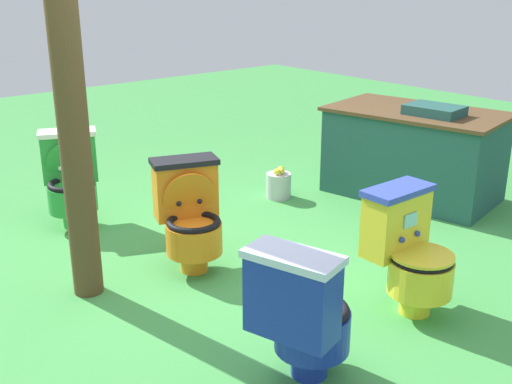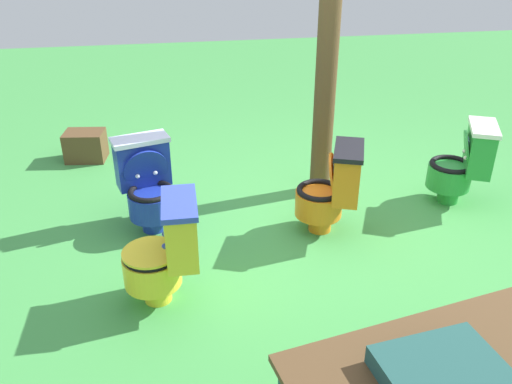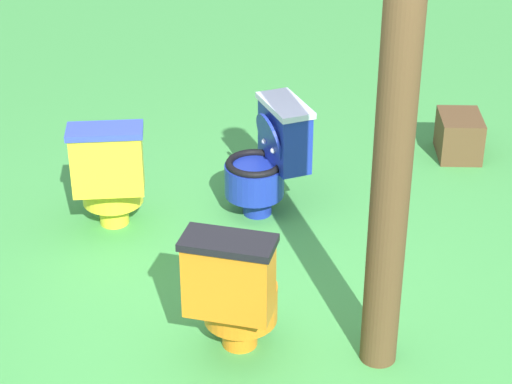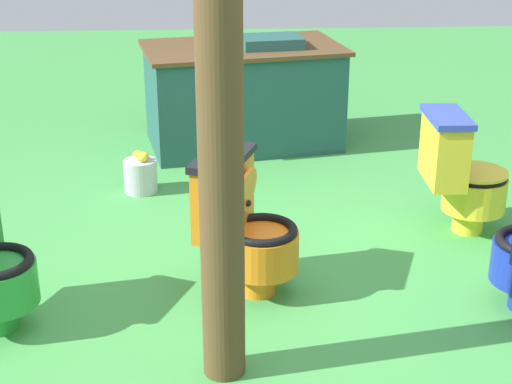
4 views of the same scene
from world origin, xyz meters
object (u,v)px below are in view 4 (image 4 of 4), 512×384
vendor_table (243,95)px  lemon_bucket (141,175)px  wooden_post (220,129)px  toilet_orange (244,224)px  toilet_yellow (461,173)px

vendor_table → lemon_bucket: bearing=-127.7°
wooden_post → lemon_bucket: size_ratio=7.92×
toilet_orange → wooden_post: (-0.11, -0.70, 0.72)m
toilet_orange → wooden_post: size_ratio=0.33×
toilet_yellow → wooden_post: size_ratio=0.33×
toilet_orange → vendor_table: (0.09, 2.30, 0.02)m
vendor_table → wooden_post: 3.08m
vendor_table → wooden_post: wooden_post is taller
vendor_table → lemon_bucket: vendor_table is taller
toilet_yellow → vendor_table: vendor_table is taller
wooden_post → lemon_bucket: bearing=104.1°
toilet_orange → wooden_post: 1.01m
toilet_orange → lemon_bucket: (-0.63, 1.37, -0.26)m
toilet_orange → lemon_bucket: 1.53m
toilet_yellow → toilet_orange: 1.43m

